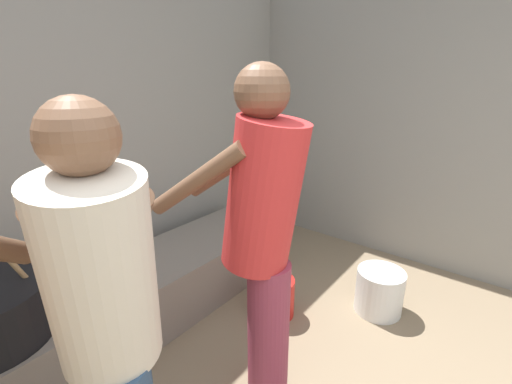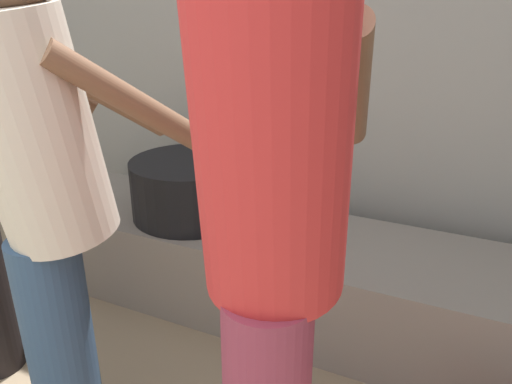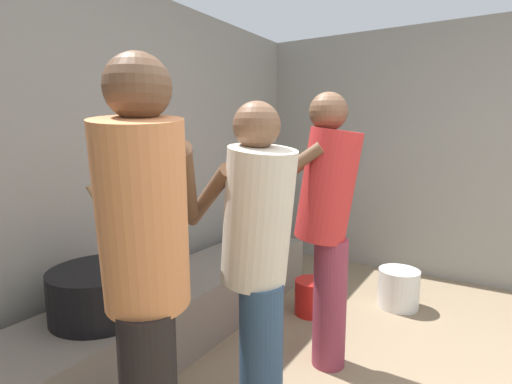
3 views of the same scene
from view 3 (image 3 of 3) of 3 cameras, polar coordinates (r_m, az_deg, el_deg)
The scene contains 8 objects.
block_enclosure_rear at distance 2.74m, azimuth -26.50°, elevation 3.50°, with size 5.65×0.20×2.41m, color gray.
hearth_ledge at distance 2.89m, azimuth -11.03°, elevation -16.19°, with size 2.74×0.60×0.41m, color slate.
cooking_pot_main at distance 2.37m, azimuth -21.55°, elevation -13.36°, with size 0.55×0.55×0.72m.
cook_in_cream_shirt at distance 1.76m, azimuth 0.21°, elevation -8.91°, with size 0.58×0.72×1.54m.
cook_in_red_shirt at distance 2.32m, azimuth 10.24°, elevation -3.19°, with size 0.45×0.73×1.64m.
cook_in_orange_shirt at distance 1.42m, azimuth -15.87°, elevation -10.16°, with size 0.73×0.67×1.67m.
bucket_white_plastic at distance 3.47m, azimuth 20.06°, elevation -13.05°, with size 0.32×0.32×0.31m, color silver.
bucket_red_plastic at distance 3.20m, azimuth 8.13°, elevation -14.91°, with size 0.27×0.27×0.27m, color red.
Camera 3 is at (-1.44, 0.20, 1.41)m, focal length 27.43 mm.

